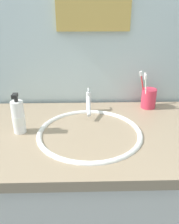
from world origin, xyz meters
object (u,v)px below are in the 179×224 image
(soap_dispenser, at_px, (19,117))
(toothbrush_green, at_px, (146,87))
(toothbrush_red, at_px, (143,87))
(toothbrush_white, at_px, (146,90))
(faucet, at_px, (89,103))
(toothbrush_cup, at_px, (149,98))

(soap_dispenser, bearing_deg, toothbrush_green, 25.42)
(soap_dispenser, bearing_deg, toothbrush_red, 22.85)
(toothbrush_green, height_order, soap_dispenser, soap_dispenser)
(toothbrush_white, height_order, soap_dispenser, toothbrush_white)
(toothbrush_red, xyz_separation_m, toothbrush_green, (0.03, 0.05, -0.01))
(toothbrush_white, bearing_deg, toothbrush_red, 116.23)
(toothbrush_green, relative_size, toothbrush_white, 0.94)
(toothbrush_white, bearing_deg, soap_dispenser, -159.36)
(toothbrush_red, bearing_deg, toothbrush_white, -63.77)
(toothbrush_green, bearing_deg, soap_dispenser, -154.58)
(toothbrush_red, distance_m, toothbrush_green, 0.05)
(faucet, bearing_deg, toothbrush_red, 11.53)
(soap_dispenser, bearing_deg, toothbrush_cup, 21.91)
(faucet, relative_size, toothbrush_cup, 1.60)
(toothbrush_red, xyz_separation_m, soap_dispenser, (-0.60, -0.25, -0.05))
(faucet, distance_m, toothbrush_green, 0.34)
(faucet, relative_size, toothbrush_red, 0.84)
(toothbrush_white, distance_m, soap_dispenser, 0.65)
(faucet, distance_m, toothbrush_cup, 0.34)
(toothbrush_cup, relative_size, soap_dispenser, 0.57)
(toothbrush_cup, distance_m, toothbrush_green, 0.07)
(toothbrush_red, height_order, toothbrush_white, toothbrush_red)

